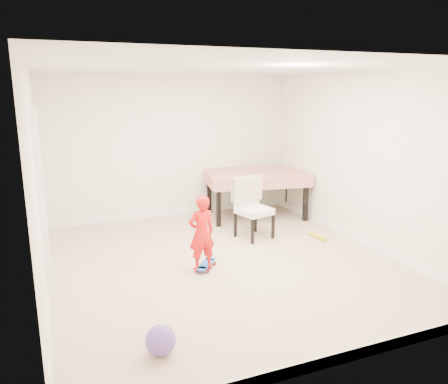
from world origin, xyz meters
name	(u,v)px	position (x,y,z in m)	size (l,w,h in m)	color
ground	(223,263)	(0.00, 0.00, 0.00)	(5.00, 5.00, 0.00)	#C8AA8A
ceiling	(223,69)	(0.00, 0.00, 2.58)	(4.50, 5.00, 0.04)	silver
wall_back	(172,147)	(0.00, 2.48, 1.30)	(4.50, 0.04, 2.60)	silver
wall_front	(339,222)	(0.00, -2.48, 1.30)	(4.50, 0.04, 2.60)	silver
wall_left	(39,184)	(-2.23, 0.00, 1.30)	(0.04, 5.00, 2.60)	silver
wall_right	(361,160)	(2.23, 0.00, 1.30)	(0.04, 5.00, 2.60)	silver
door	(42,201)	(-2.22, 0.30, 1.02)	(0.10, 0.94, 2.11)	white
baseboard_back	(173,212)	(0.00, 2.49, 0.06)	(4.50, 0.02, 0.12)	white
baseboard_front	(331,360)	(0.00, -2.49, 0.06)	(4.50, 0.02, 0.12)	white
baseboard_left	(48,286)	(-2.24, 0.00, 0.06)	(0.02, 5.00, 0.12)	white
baseboard_right	(355,238)	(2.24, 0.00, 0.06)	(0.02, 5.00, 0.12)	white
dining_table	(256,194)	(1.41, 1.86, 0.43)	(1.80, 1.13, 0.85)	red
dining_chair	(254,209)	(0.86, 0.78, 0.48)	(0.53, 0.61, 0.96)	beige
skateboard	(206,266)	(-0.28, -0.10, 0.04)	(0.49, 0.18, 0.07)	blue
child	(202,236)	(-0.36, -0.18, 0.50)	(0.36, 0.24, 0.99)	red
balloon	(160,340)	(-1.31, -1.76, 0.14)	(0.28, 0.28, 0.28)	#6646A9
foam_toy	(317,236)	(1.79, 0.37, 0.03)	(0.06, 0.06, 0.40)	yellow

